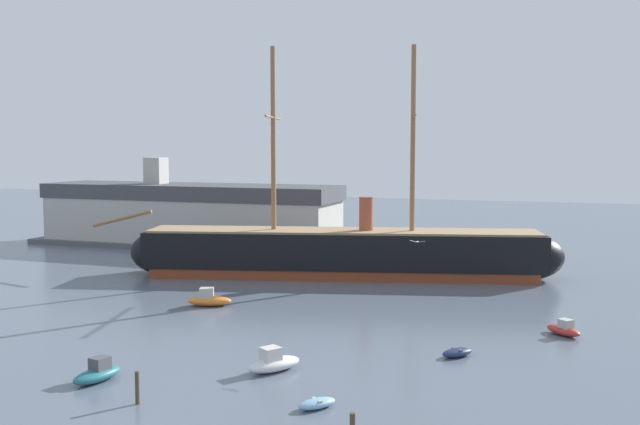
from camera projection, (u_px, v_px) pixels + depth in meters
name	position (u px, v px, depth m)	size (l,w,h in m)	color
tall_ship	(342.00, 252.00, 95.69)	(61.64, 21.02, 30.17)	brown
motorboat_foreground_left	(98.00, 373.00, 53.24)	(2.60, 4.47, 1.76)	#236670
dinghy_foreground_right	(317.00, 403.00, 47.78)	(2.67, 2.96, 0.66)	#7FB2D6
motorboat_near_centre	(274.00, 363.00, 55.62)	(4.07, 4.88, 1.92)	silver
dinghy_mid_right	(457.00, 352.00, 59.48)	(2.88, 3.10, 0.70)	#1E284C
motorboat_alongside_bow	(209.00, 300.00, 78.34)	(5.07, 3.41, 1.97)	orange
motorboat_alongside_stern	(564.00, 329.00, 66.19)	(3.76, 3.54, 1.53)	#B22D28
mooring_piling_nearest	(137.00, 388.00, 48.51)	(0.30, 0.30, 2.25)	#4C3D2D
dockside_warehouse_left	(190.00, 215.00, 125.50)	(56.96, 15.10, 15.24)	#565659
seagull_in_flight	(417.00, 242.00, 61.05)	(1.37, 0.47, 0.14)	silver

